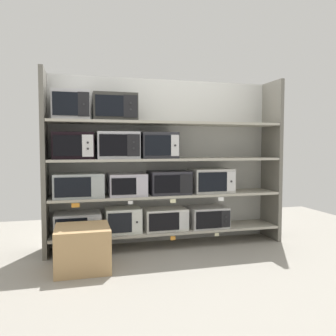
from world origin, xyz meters
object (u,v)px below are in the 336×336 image
object	(u,v)px
microwave_6	(169,182)
microwave_9	(117,145)
microwave_11	(71,106)
microwave_5	(127,184)
microwave_3	(207,216)
microwave_0	(78,224)
microwave_7	(211,180)
shipping_carton	(83,248)
microwave_12	(115,108)
microwave_2	(165,219)
microwave_10	(158,145)
microwave_8	(73,146)
microwave_1	(123,220)
microwave_4	(79,185)

from	to	relation	value
microwave_6	microwave_9	xyz separation A→B (m)	(-0.64, -0.00, 0.46)
microwave_6	microwave_11	world-z (taller)	microwave_11
microwave_5	microwave_6	xyz separation A→B (m)	(0.53, -0.00, 0.01)
microwave_11	microwave_3	bearing A→B (deg)	-0.01
microwave_0	microwave_7	distance (m)	1.74
shipping_carton	microwave_12	bearing A→B (deg)	55.99
microwave_3	microwave_11	size ratio (longest dim) A/B	1.15
microwave_6	microwave_9	bearing A→B (deg)	-179.98
microwave_6	microwave_3	bearing A→B (deg)	-0.04
microwave_3	microwave_2	bearing A→B (deg)	179.99
microwave_11	microwave_0	bearing A→B (deg)	-0.13
microwave_0	shipping_carton	world-z (taller)	microwave_0
microwave_2	microwave_5	world-z (taller)	microwave_5
microwave_0	microwave_6	distance (m)	1.20
microwave_0	microwave_10	world-z (taller)	microwave_10
microwave_9	shipping_carton	bearing A→B (deg)	-125.86
microwave_8	microwave_9	size ratio (longest dim) A/B	0.93
microwave_10	microwave_1	bearing A→B (deg)	-179.99
microwave_4	microwave_10	distance (m)	1.06
microwave_6	microwave_7	size ratio (longest dim) A/B	0.95
microwave_5	microwave_9	bearing A→B (deg)	-179.87
microwave_3	microwave_10	bearing A→B (deg)	179.98
shipping_carton	microwave_5	bearing A→B (deg)	47.79
microwave_4	microwave_10	bearing A→B (deg)	0.01
microwave_1	microwave_10	world-z (taller)	microwave_10
microwave_8	shipping_carton	distance (m)	1.20
microwave_9	microwave_5	bearing A→B (deg)	0.13
microwave_1	microwave_12	size ratio (longest dim) A/B	0.83
microwave_1	microwave_10	bearing A→B (deg)	0.01
microwave_2	microwave_6	world-z (taller)	microwave_6
microwave_4	microwave_6	bearing A→B (deg)	0.01
microwave_2	microwave_10	xyz separation A→B (m)	(-0.09, 0.00, 0.92)
microwave_3	shipping_carton	distance (m)	1.69
microwave_2	microwave_11	size ratio (longest dim) A/B	1.25
microwave_4	shipping_carton	bearing A→B (deg)	-87.64
microwave_9	microwave_10	bearing A→B (deg)	0.01
microwave_0	microwave_8	xyz separation A→B (m)	(-0.04, 0.00, 0.92)
microwave_4	microwave_5	xyz separation A→B (m)	(0.56, 0.00, -0.01)
microwave_5	microwave_9	distance (m)	0.49
microwave_9	shipping_carton	size ratio (longest dim) A/B	0.91
microwave_0	microwave_8	distance (m)	0.92
microwave_1	microwave_10	size ratio (longest dim) A/B	0.96
microwave_6	microwave_8	xyz separation A→B (m)	(-1.15, -0.00, 0.46)
microwave_3	microwave_11	distance (m)	2.17
microwave_8	microwave_12	distance (m)	0.66
microwave_0	shipping_carton	size ratio (longest dim) A/B	0.99
microwave_2	shipping_carton	xyz separation A→B (m)	(-1.02, -0.60, -0.12)
microwave_12	microwave_6	bearing A→B (deg)	0.00
microwave_0	microwave_1	world-z (taller)	microwave_1
microwave_8	shipping_carton	world-z (taller)	microwave_8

